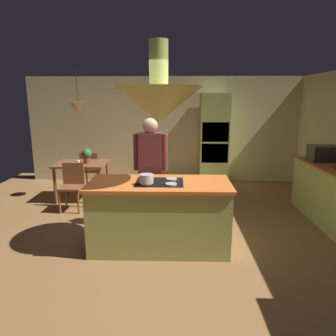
# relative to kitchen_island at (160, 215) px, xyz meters

# --- Properties ---
(ground) EXTENTS (8.16, 8.16, 0.00)m
(ground) POSITION_rel_kitchen_island_xyz_m (0.00, 0.20, -0.47)
(ground) COLOR olive
(wall_back) EXTENTS (6.80, 0.10, 2.55)m
(wall_back) POSITION_rel_kitchen_island_xyz_m (0.00, 3.65, 0.80)
(wall_back) COLOR beige
(wall_back) RESTS_ON ground
(kitchen_island) EXTENTS (1.92, 0.87, 0.96)m
(kitchen_island) POSITION_rel_kitchen_island_xyz_m (0.00, 0.00, 0.00)
(kitchen_island) COLOR #A8B259
(kitchen_island) RESTS_ON ground
(oven_tower) EXTENTS (0.66, 0.62, 2.14)m
(oven_tower) POSITION_rel_kitchen_island_xyz_m (1.10, 3.24, 0.60)
(oven_tower) COLOR #A8B259
(oven_tower) RESTS_ON ground
(dining_table) EXTENTS (1.01, 0.80, 0.76)m
(dining_table) POSITION_rel_kitchen_island_xyz_m (-1.70, 2.10, 0.17)
(dining_table) COLOR brown
(dining_table) RESTS_ON ground
(person_at_island) EXTENTS (0.53, 0.23, 1.75)m
(person_at_island) POSITION_rel_kitchen_island_xyz_m (-0.17, 0.70, 0.54)
(person_at_island) COLOR tan
(person_at_island) RESTS_ON ground
(range_hood) EXTENTS (1.10, 1.10, 1.00)m
(range_hood) POSITION_rel_kitchen_island_xyz_m (0.00, 0.00, 1.52)
(range_hood) COLOR #A8B259
(pendant_light_over_table) EXTENTS (0.32, 0.32, 0.82)m
(pendant_light_over_table) POSITION_rel_kitchen_island_xyz_m (-1.70, 2.10, 1.39)
(pendant_light_over_table) COLOR #E0B266
(chair_facing_island) EXTENTS (0.40, 0.40, 0.87)m
(chair_facing_island) POSITION_rel_kitchen_island_xyz_m (-1.70, 1.48, 0.03)
(chair_facing_island) COLOR brown
(chair_facing_island) RESTS_ON ground
(chair_by_back_wall) EXTENTS (0.40, 0.40, 0.87)m
(chair_by_back_wall) POSITION_rel_kitchen_island_xyz_m (-1.70, 2.72, 0.03)
(chair_by_back_wall) COLOR brown
(chair_by_back_wall) RESTS_ON ground
(potted_plant_on_table) EXTENTS (0.20, 0.20, 0.30)m
(potted_plant_on_table) POSITION_rel_kitchen_island_xyz_m (-1.57, 2.05, 0.45)
(potted_plant_on_table) COLOR #99382D
(potted_plant_on_table) RESTS_ON dining_table
(cup_on_table) EXTENTS (0.07, 0.07, 0.09)m
(cup_on_table) POSITION_rel_kitchen_island_xyz_m (-1.71, 1.90, 0.33)
(cup_on_table) COLOR white
(cup_on_table) RESTS_ON dining_table
(microwave_on_counter) EXTENTS (0.46, 0.36, 0.28)m
(microwave_on_counter) POSITION_rel_kitchen_island_xyz_m (2.84, 1.49, 0.61)
(microwave_on_counter) COLOR #232326
(microwave_on_counter) RESTS_ON counter_run_right
(cooking_pot_on_cooktop) EXTENTS (0.18, 0.18, 0.12)m
(cooking_pot_on_cooktop) POSITION_rel_kitchen_island_xyz_m (-0.16, -0.13, 0.55)
(cooking_pot_on_cooktop) COLOR #B2B2B7
(cooking_pot_on_cooktop) RESTS_ON kitchen_island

